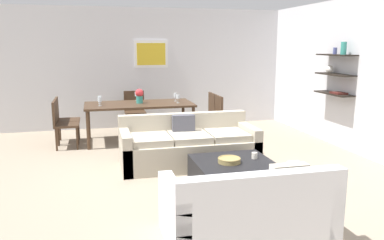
% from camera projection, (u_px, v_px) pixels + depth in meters
% --- Properties ---
extents(ground_plane, '(18.00, 18.00, 0.00)m').
position_uv_depth(ground_plane, '(193.00, 171.00, 5.96)').
color(ground_plane, gray).
extents(back_wall_unit, '(8.40, 0.09, 2.70)m').
position_uv_depth(back_wall_unit, '(169.00, 68.00, 9.14)').
color(back_wall_unit, silver).
rests_on(back_wall_unit, ground).
extents(right_wall_shelf_unit, '(0.34, 8.20, 2.70)m').
position_uv_depth(right_wall_shelf_unit, '(350.00, 75.00, 6.99)').
color(right_wall_shelf_unit, silver).
rests_on(right_wall_shelf_unit, ground).
extents(sofa_beige, '(2.12, 0.90, 0.78)m').
position_uv_depth(sofa_beige, '(188.00, 147.00, 6.22)').
color(sofa_beige, '#B2A893').
rests_on(sofa_beige, ground).
extents(loveseat_white, '(1.60, 0.90, 0.78)m').
position_uv_depth(loveseat_white, '(248.00, 210.00, 3.85)').
color(loveseat_white, white).
rests_on(loveseat_white, ground).
extents(coffee_table, '(1.02, 1.06, 0.38)m').
position_uv_depth(coffee_table, '(235.00, 176.00, 5.16)').
color(coffee_table, black).
rests_on(coffee_table, ground).
extents(decorative_bowl, '(0.30, 0.30, 0.07)m').
position_uv_depth(decorative_bowl, '(229.00, 160.00, 5.09)').
color(decorative_bowl, '#99844C').
rests_on(decorative_bowl, coffee_table).
extents(candle_jar, '(0.08, 0.08, 0.08)m').
position_uv_depth(candle_jar, '(254.00, 156.00, 5.27)').
color(candle_jar, silver).
rests_on(candle_jar, coffee_table).
extents(dining_table, '(2.09, 1.02, 0.75)m').
position_uv_depth(dining_table, '(139.00, 106.00, 7.71)').
color(dining_table, '#422D1E').
rests_on(dining_table, ground).
extents(dining_chair_head, '(0.44, 0.44, 0.88)m').
position_uv_depth(dining_chair_head, '(135.00, 108.00, 8.62)').
color(dining_chair_head, '#422D1E').
rests_on(dining_chair_head, ground).
extents(dining_chair_left_far, '(0.44, 0.44, 0.88)m').
position_uv_depth(dining_chair_left_far, '(63.00, 117.00, 7.62)').
color(dining_chair_left_far, '#422D1E').
rests_on(dining_chair_left_far, ground).
extents(dining_chair_left_near, '(0.44, 0.44, 0.88)m').
position_uv_depth(dining_chair_left_near, '(61.00, 121.00, 7.19)').
color(dining_chair_left_near, '#422D1E').
rests_on(dining_chair_left_near, ground).
extents(dining_chair_right_near, '(0.44, 0.44, 0.88)m').
position_uv_depth(dining_chair_right_near, '(213.00, 115.00, 7.87)').
color(dining_chair_right_near, '#422D1E').
rests_on(dining_chair_right_near, ground).
extents(dining_chair_right_far, '(0.44, 0.44, 0.88)m').
position_uv_depth(dining_chair_right_far, '(207.00, 111.00, 8.31)').
color(dining_chair_right_far, '#422D1E').
rests_on(dining_chair_right_far, ground).
extents(wine_glass_right_far, '(0.06, 0.06, 0.17)m').
position_uv_depth(wine_glass_right_far, '(175.00, 96.00, 7.98)').
color(wine_glass_right_far, silver).
rests_on(wine_glass_right_far, dining_table).
extents(wine_glass_head, '(0.07, 0.07, 0.18)m').
position_uv_depth(wine_glass_head, '(137.00, 94.00, 8.11)').
color(wine_glass_head, silver).
rests_on(wine_glass_head, dining_table).
extents(wine_glass_left_near, '(0.07, 0.07, 0.17)m').
position_uv_depth(wine_glass_left_near, '(100.00, 100.00, 7.38)').
color(wine_glass_left_near, silver).
rests_on(wine_glass_left_near, dining_table).
extents(wine_glass_left_far, '(0.07, 0.07, 0.15)m').
position_uv_depth(wine_glass_left_far, '(100.00, 98.00, 7.62)').
color(wine_glass_left_far, silver).
rests_on(wine_glass_left_far, dining_table).
extents(wine_glass_right_near, '(0.07, 0.07, 0.16)m').
position_uv_depth(wine_glass_right_near, '(178.00, 97.00, 7.74)').
color(wine_glass_right_near, silver).
rests_on(wine_glass_right_near, dining_table).
extents(centerpiece_vase, '(0.16, 0.16, 0.28)m').
position_uv_depth(centerpiece_vase, '(139.00, 95.00, 7.70)').
color(centerpiece_vase, teal).
rests_on(centerpiece_vase, dining_table).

